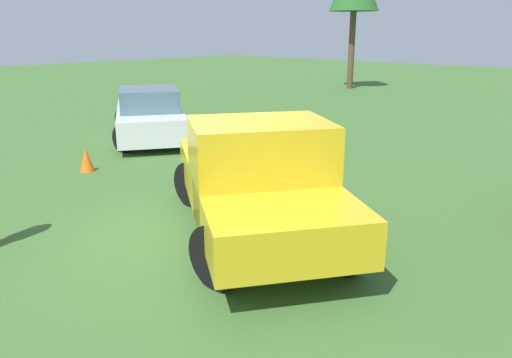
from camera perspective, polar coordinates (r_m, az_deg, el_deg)
name	(u,v)px	position (r m, az deg, el deg)	size (l,w,h in m)	color
ground_plane	(204,234)	(7.79, -6.07, -6.38)	(80.00, 80.00, 0.00)	#3D662D
pickup_truck	(258,178)	(7.32, 0.21, 0.16)	(4.97, 4.27, 1.83)	black
sedan_near	(150,116)	(14.63, -12.21, 7.19)	(4.71, 3.94, 1.48)	black
traffic_cone	(86,159)	(11.69, -19.03, 2.16)	(0.32, 0.32, 0.55)	orange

